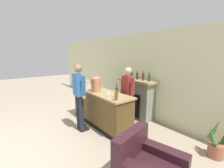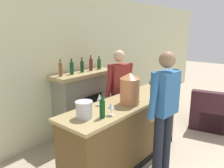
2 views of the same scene
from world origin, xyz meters
The scene contains 16 objects.
wall_back_panel centered at (0.00, 4.10, 1.38)m, with size 12.00×0.07×2.75m.
bar_counter centered at (-0.13, 2.56, 0.51)m, with size 2.28×0.66×1.01m.
fireplace_stone centered at (0.15, 3.84, 0.65)m, with size 1.32×0.52×1.57m.
armchair_black centered at (2.14, 1.90, 0.27)m, with size 1.08×1.02×0.85m.
potted_plant_corner centered at (2.56, 3.57, 0.29)m, with size 0.44×0.45×0.77m.
person_customer centered at (-0.16, 1.92, 1.01)m, with size 0.66×0.33×1.81m.
person_bartender centered at (0.42, 3.13, 0.95)m, with size 0.65×0.37×1.71m.
copper_dispenser centered at (-0.18, 2.46, 1.25)m, with size 0.29×0.33×0.46m.
ice_bucket_steel centered at (-0.96, 2.58, 1.12)m, with size 0.22×0.22×0.21m.
wine_bottle_riesling_slim centered at (0.69, 2.50, 1.16)m, with size 0.06×0.06×0.34m.
wine_bottle_port_short centered at (-0.82, 2.41, 1.15)m, with size 0.07×0.07×0.30m.
wine_bottle_burgundy_dark centered at (0.85, 2.35, 1.14)m, with size 0.07×0.07×0.27m.
wine_glass_by_dispenser centered at (-0.69, 2.38, 1.14)m, with size 0.08×0.08×0.17m.
wine_glass_front_right centered at (0.56, 2.36, 1.13)m, with size 0.07×0.07×0.17m.
wine_glass_back_row centered at (-0.51, 2.75, 1.13)m, with size 0.07×0.07×0.17m.
wine_glass_near_bucket centered at (-0.78, 2.74, 1.12)m, with size 0.08×0.08×0.16m.
Camera 2 is at (-2.66, 0.70, 2.07)m, focal length 35.00 mm.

